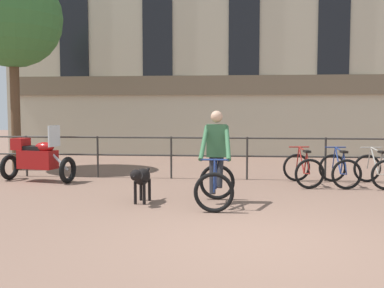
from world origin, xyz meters
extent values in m
plane|color=#7A5B4C|center=(0.00, 0.00, 0.00)|extent=(60.00, 60.00, 0.00)
cylinder|color=#2D2B28|center=(-5.62, 5.20, 0.53)|extent=(0.05, 0.05, 1.05)
cylinder|color=#2D2B28|center=(-3.75, 5.20, 0.53)|extent=(0.05, 0.05, 1.05)
cylinder|color=#2D2B28|center=(-1.88, 5.20, 0.53)|extent=(0.05, 0.05, 1.05)
cylinder|color=#2D2B28|center=(0.00, 5.20, 0.53)|extent=(0.05, 0.05, 1.05)
cylinder|color=#2D2B28|center=(1.88, 5.20, 0.53)|extent=(0.05, 0.05, 1.05)
cylinder|color=#2D2B28|center=(0.00, 5.20, 1.02)|extent=(15.00, 0.04, 0.04)
cylinder|color=#2D2B28|center=(0.00, 5.20, 0.58)|extent=(15.00, 0.04, 0.04)
cube|color=#BCB299|center=(0.00, 11.00, 4.79)|extent=(18.00, 0.60, 9.58)
cube|color=brown|center=(0.00, 10.64, 2.60)|extent=(17.10, 0.12, 0.70)
cube|color=black|center=(-6.30, 10.67, 5.27)|extent=(1.10, 0.06, 5.37)
cube|color=black|center=(-3.15, 10.67, 5.27)|extent=(1.10, 0.06, 5.37)
cube|color=black|center=(0.00, 10.67, 5.27)|extent=(1.10, 0.06, 5.37)
cube|color=black|center=(3.15, 10.67, 5.27)|extent=(1.10, 0.06, 5.37)
torus|color=black|center=(-0.64, 1.59, 0.34)|extent=(0.68, 0.08, 0.68)
torus|color=black|center=(-0.63, 2.69, 0.34)|extent=(0.68, 0.08, 0.68)
cylinder|color=navy|center=(-0.64, 2.02, 0.58)|extent=(0.04, 0.49, 0.60)
cylinder|color=navy|center=(-0.64, 2.35, 0.54)|extent=(0.04, 0.23, 0.52)
cylinder|color=navy|center=(-0.64, 2.12, 0.83)|extent=(0.04, 0.66, 0.10)
cylinder|color=navy|center=(-0.64, 2.47, 0.31)|extent=(0.03, 0.44, 0.08)
cylinder|color=navy|center=(-0.64, 2.57, 0.57)|extent=(0.03, 0.26, 0.47)
cylinder|color=navy|center=(-0.64, 1.69, 0.60)|extent=(0.03, 0.23, 0.54)
cylinder|color=navy|center=(-0.64, 1.79, 0.87)|extent=(0.48, 0.04, 0.03)
cube|color=black|center=(-0.64, 2.45, 0.82)|extent=(0.12, 0.24, 0.05)
cube|color=#33603D|center=(-0.64, 2.45, 1.15)|extent=(0.36, 0.22, 0.60)
sphere|color=tan|center=(-0.64, 2.45, 1.59)|extent=(0.22, 0.22, 0.22)
cylinder|color=#33603D|center=(-0.85, 2.12, 1.14)|extent=(0.15, 0.72, 0.60)
cylinder|color=#33603D|center=(-0.43, 2.12, 1.14)|extent=(0.14, 0.72, 0.60)
cylinder|color=black|center=(-0.71, 2.35, 0.52)|extent=(0.14, 0.31, 0.69)
cylinder|color=black|center=(-0.57, 2.35, 0.58)|extent=(0.14, 0.31, 0.58)
ellipsoid|color=black|center=(-2.00, 2.29, 0.48)|extent=(0.31, 0.56, 0.30)
cylinder|color=black|center=(-2.02, 2.08, 0.50)|extent=(0.18, 0.18, 0.17)
sphere|color=black|center=(-2.03, 1.91, 0.56)|extent=(0.20, 0.20, 0.20)
cone|color=black|center=(-2.04, 1.82, 0.55)|extent=(0.12, 0.13, 0.11)
cylinder|color=black|center=(-1.97, 2.62, 0.54)|extent=(0.07, 0.19, 0.11)
cylinder|color=black|center=(-2.10, 2.13, 0.21)|extent=(0.06, 0.06, 0.42)
cylinder|color=black|center=(-1.93, 2.11, 0.21)|extent=(0.06, 0.06, 0.42)
cylinder|color=black|center=(-2.07, 2.47, 0.21)|extent=(0.06, 0.06, 0.42)
cylinder|color=black|center=(-1.90, 2.46, 0.21)|extent=(0.06, 0.06, 0.42)
torus|color=black|center=(-4.18, 4.26, 0.31)|extent=(0.25, 0.63, 0.62)
torus|color=black|center=(-5.79, 4.62, 0.31)|extent=(0.25, 0.63, 0.62)
cube|color=maroon|center=(-4.98, 4.44, 0.53)|extent=(0.97, 0.59, 0.44)
ellipsoid|color=maroon|center=(-4.79, 4.40, 0.83)|extent=(0.54, 0.42, 0.24)
cube|color=black|center=(-5.10, 4.47, 0.80)|extent=(0.61, 0.41, 0.10)
cylinder|color=#B2B2B7|center=(-4.38, 4.31, 0.49)|extent=(0.46, 0.16, 0.41)
cube|color=silver|center=(-4.52, 4.34, 1.10)|extent=(0.12, 0.44, 0.50)
cube|color=maroon|center=(-5.45, 4.55, 0.89)|extent=(0.39, 0.42, 0.28)
torus|color=black|center=(1.18, 5.07, 0.33)|extent=(0.66, 0.15, 0.66)
torus|color=black|center=(1.32, 4.03, 0.33)|extent=(0.66, 0.15, 0.66)
cylinder|color=maroon|center=(1.23, 4.66, 0.56)|extent=(0.09, 0.47, 0.58)
cylinder|color=maroon|center=(1.27, 4.35, 0.53)|extent=(0.06, 0.22, 0.51)
cylinder|color=maroon|center=(1.24, 4.57, 0.81)|extent=(0.12, 0.63, 0.10)
cylinder|color=maroon|center=(1.29, 4.24, 0.31)|extent=(0.08, 0.42, 0.07)
cylinder|color=maroon|center=(1.30, 4.14, 0.55)|extent=(0.06, 0.25, 0.46)
cylinder|color=maroon|center=(1.19, 4.98, 0.59)|extent=(0.05, 0.21, 0.52)
cylinder|color=maroon|center=(1.20, 4.88, 0.84)|extent=(0.48, 0.09, 0.03)
cube|color=black|center=(1.29, 4.26, 0.80)|extent=(0.15, 0.25, 0.05)
torus|color=black|center=(2.02, 5.07, 0.33)|extent=(0.66, 0.11, 0.66)
torus|color=black|center=(2.09, 4.03, 0.33)|extent=(0.66, 0.11, 0.66)
cylinder|color=navy|center=(2.05, 4.67, 0.56)|extent=(0.07, 0.47, 0.58)
cylinder|color=navy|center=(2.07, 4.35, 0.53)|extent=(0.05, 0.22, 0.51)
cylinder|color=navy|center=(2.06, 4.57, 0.81)|extent=(0.08, 0.63, 0.10)
cylinder|color=navy|center=(2.08, 4.24, 0.31)|extent=(0.06, 0.42, 0.07)
cylinder|color=navy|center=(2.09, 4.14, 0.55)|extent=(0.04, 0.25, 0.46)
cylinder|color=navy|center=(2.03, 4.98, 0.59)|extent=(0.04, 0.21, 0.52)
cylinder|color=navy|center=(2.03, 4.89, 0.84)|extent=(0.48, 0.06, 0.03)
cube|color=black|center=(2.08, 4.26, 0.80)|extent=(0.14, 0.25, 0.05)
torus|color=black|center=(2.82, 5.07, 0.33)|extent=(0.66, 0.12, 0.66)
cylinder|color=#9E998E|center=(2.86, 4.67, 0.56)|extent=(0.08, 0.47, 0.58)
cylinder|color=#9E998E|center=(2.89, 4.35, 0.53)|extent=(0.05, 0.22, 0.51)
cylinder|color=#9E998E|center=(2.87, 4.57, 0.81)|extent=(0.09, 0.63, 0.10)
cylinder|color=#9E998E|center=(2.90, 4.24, 0.31)|extent=(0.06, 0.42, 0.07)
cylinder|color=#9E998E|center=(2.91, 4.14, 0.55)|extent=(0.05, 0.25, 0.46)
cylinder|color=#9E998E|center=(2.83, 4.98, 0.59)|extent=(0.05, 0.21, 0.52)
cylinder|color=#9E998E|center=(2.84, 4.88, 0.84)|extent=(0.48, 0.07, 0.03)
cube|color=black|center=(2.89, 4.26, 0.80)|extent=(0.14, 0.25, 0.05)
cylinder|color=brown|center=(-6.49, 6.38, 1.75)|extent=(0.26, 0.26, 3.51)
sphere|color=#386B33|center=(-6.49, 6.38, 4.26)|extent=(2.73, 2.73, 2.73)
camera|label=1|loc=(-0.30, -5.79, 1.72)|focal=42.00mm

